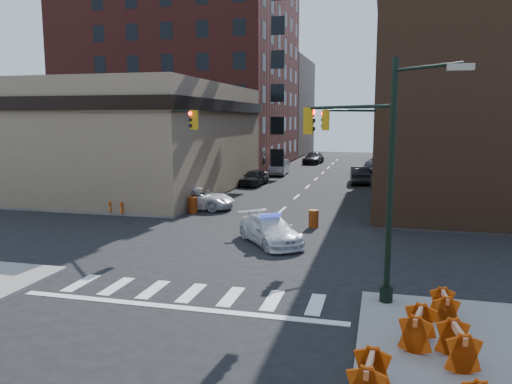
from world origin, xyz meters
The scene contains 30 objects.
ground centered at (0.00, 0.00, 0.00)m, with size 140.00×140.00×0.00m, color black.
sidewalk_nw centered at (-23.00, 32.75, 0.07)m, with size 34.00×54.50×0.15m, color gray.
bank_building centered at (-17.00, 16.50, 4.50)m, with size 22.00×22.00×9.00m, color #876F59.
apartment_block centered at (-18.50, 40.00, 12.00)m, with size 25.00×25.00×24.00m, color #59201C.
commercial_row_ne centered at (13.00, 22.50, 7.00)m, with size 14.00×34.00×14.00m, color #523320.
filler_nw centered at (-16.00, 62.00, 8.00)m, with size 20.00×18.00×16.00m, color brown.
filler_ne centered at (14.00, 58.00, 6.00)m, with size 16.00×16.00×12.00m, color #59201C.
signal_pole_se centered at (6.04, -5.52, 4.61)m, with size 5.40×5.27×8.00m.
signal_pole_nw centered at (-5.85, 5.34, 4.34)m, with size 3.58×3.67×8.00m.
signal_pole_ne centered at (5.84, 5.35, 4.34)m, with size 3.67×3.58×8.00m.
tree_ne_near centered at (7.50, 26.00, 3.49)m, with size 3.00×3.00×4.85m.
tree_ne_far centered at (7.50, 34.00, 3.49)m, with size 3.00×3.00×4.85m.
police_car centered at (1.19, 0.89, 0.69)m, with size 1.94×4.77×1.38m, color silver.
pickup centered at (-5.80, 9.15, 0.72)m, with size 2.40×5.19×1.44m, color silver.
parked_car_wnear centered at (-4.99, 21.74, 0.74)m, with size 1.76×4.37×1.49m, color black.
parked_car_wfar centered at (-4.47, 30.93, 0.82)m, with size 1.75×5.01×1.65m, color #999CA1.
parked_car_wdeep centered at (-2.59, 45.14, 0.78)m, with size 2.19×5.38×1.56m, color black.
parked_car_enear centered at (4.50, 25.62, 0.82)m, with size 1.73×4.97×1.64m, color black.
parked_car_efar centered at (5.50, 36.73, 0.74)m, with size 1.76×4.37×1.49m, color gray.
pedestrian_a centered at (-9.44, 7.64, 1.03)m, with size 0.64×0.42×1.75m, color black.
pedestrian_b centered at (-12.57, 6.00, 0.99)m, with size 0.82×0.64×1.68m, color black.
pedestrian_c centered at (-13.00, 6.62, 1.09)m, with size 1.10×0.46×1.88m, color #1E232D.
barrel_road centered at (2.81, 5.20, 0.51)m, with size 0.57×0.57×1.02m, color #EC3C0B.
barrel_bank centered at (-5.50, 7.46, 0.55)m, with size 0.61×0.61×1.09m, color #C73E09.
barricade_se_a centered at (8.50, -7.49, 0.58)m, with size 1.15×0.57×0.86m, color #D24809, non-canonical shape.
barricade_se_b centered at (7.61, -9.50, 0.64)m, with size 1.31×0.66×0.98m, color orange, non-canonical shape.
barricade_se_c centered at (8.50, -10.33, 0.63)m, with size 1.28×0.64×0.96m, color #C15B09, non-canonical shape.
barricade_se_d centered at (6.40, -12.50, 0.63)m, with size 1.28×0.64×0.96m, color red, non-canonical shape.
barricade_nw_a centered at (-6.92, 6.53, 0.61)m, with size 1.22×0.61×0.92m, color #EB410B, non-canonical shape.
barricade_nw_b centered at (-9.96, 5.70, 0.57)m, with size 1.13×0.56×0.84m, color orange, non-canonical shape.
Camera 1 is at (6.49, -22.95, 6.28)m, focal length 35.00 mm.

